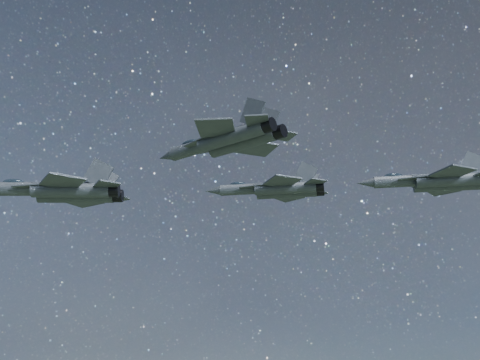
% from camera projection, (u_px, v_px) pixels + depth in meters
% --- Properties ---
extents(jet_lead, '(20.03, 13.48, 5.05)m').
position_uv_depth(jet_lead, '(61.00, 191.00, 70.14)').
color(jet_lead, '#31383D').
extents(jet_left, '(17.97, 12.52, 4.52)m').
position_uv_depth(jet_left, '(276.00, 189.00, 79.42)').
color(jet_left, '#31383D').
extents(jet_right, '(15.65, 10.45, 3.97)m').
position_uv_depth(jet_right, '(227.00, 140.00, 53.95)').
color(jet_right, '#31383D').
extents(jet_slot, '(15.65, 10.86, 3.93)m').
position_uv_depth(jet_slot, '(437.00, 181.00, 63.29)').
color(jet_slot, '#31383D').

